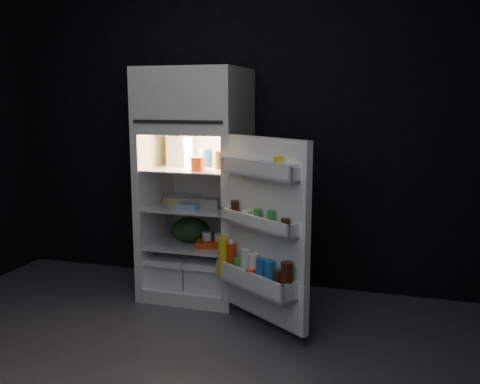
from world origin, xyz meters
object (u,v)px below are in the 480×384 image
(fridge_door, at_px, (262,234))
(yogurt_tray, at_px, (214,243))
(egg_carton, at_px, (205,203))
(refrigerator, at_px, (197,175))
(milk_jug, at_px, (180,151))

(fridge_door, xyz_separation_m, yogurt_tray, (-0.50, 0.46, -0.22))
(yogurt_tray, bearing_deg, fridge_door, -60.69)
(egg_carton, bearing_deg, refrigerator, 142.39)
(refrigerator, height_order, egg_carton, refrigerator)
(fridge_door, bearing_deg, refrigerator, 139.17)
(refrigerator, height_order, yogurt_tray, refrigerator)
(refrigerator, distance_m, yogurt_tray, 0.55)
(egg_carton, height_order, yogurt_tray, egg_carton)
(refrigerator, relative_size, milk_jug, 7.42)
(egg_carton, bearing_deg, fridge_door, -33.78)
(refrigerator, relative_size, egg_carton, 6.83)
(egg_carton, distance_m, yogurt_tray, 0.32)
(yogurt_tray, bearing_deg, milk_jug, 143.41)
(refrigerator, xyz_separation_m, egg_carton, (0.10, -0.10, -0.19))
(egg_carton, bearing_deg, milk_jug, 168.87)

